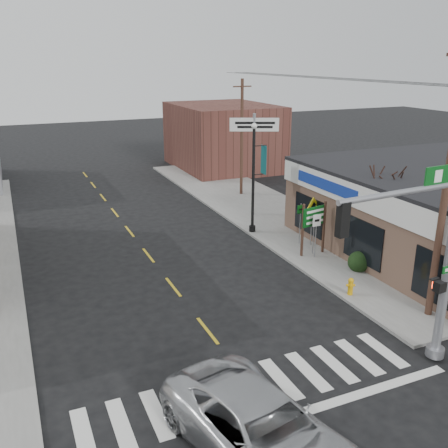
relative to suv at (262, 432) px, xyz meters
name	(u,v)px	position (x,y,z in m)	size (l,w,h in m)	color
ground	(258,395)	(1.08, 2.25, -0.84)	(140.00, 140.00, 0.00)	black
sidewalk_right	(292,225)	(10.08, 15.25, -0.77)	(6.00, 38.00, 0.13)	slate
center_line	(173,287)	(1.08, 10.25, -0.83)	(0.12, 56.00, 0.01)	gold
crosswalk	(252,387)	(1.08, 2.65, -0.83)	(11.00, 2.20, 0.01)	silver
bldg_distant_right	(223,136)	(13.08, 32.25, 1.96)	(8.00, 10.00, 5.60)	#552E27
suv	(262,432)	(0.00, 0.00, 0.00)	(2.78, 6.04, 1.68)	#B6B7BB
traffic_signal_pole	(432,251)	(6.51, 1.54, 3.15)	(5.11, 0.39, 6.48)	gray
guide_sign	(314,221)	(8.58, 10.79, 1.03)	(1.53, 0.13, 2.68)	#442B1F
fire_hydrant	(351,286)	(7.52, 6.35, -0.30)	(0.23, 0.23, 0.74)	#C99108
ped_crossing_sign	(313,212)	(9.23, 11.93, 1.08)	(1.01, 0.07, 2.61)	gray
lamp_post	(254,170)	(7.44, 15.09, 2.81)	(0.79, 0.62, 6.07)	black
dance_center_sign	(254,139)	(8.91, 18.05, 4.03)	(2.93, 0.18, 6.23)	gray
bare_tree	(388,173)	(11.25, 9.00, 3.55)	(2.71, 2.71, 5.41)	black
shrub_back	(359,262)	(9.46, 8.30, -0.33)	(1.00, 1.00, 0.75)	black
utility_pole_near	(447,183)	(9.25, 3.79, 4.47)	(1.76, 0.26, 10.11)	#4E2E24
utility_pole_far	(242,137)	(10.38, 22.79, 3.41)	(1.40, 0.21, 8.03)	#3C2819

